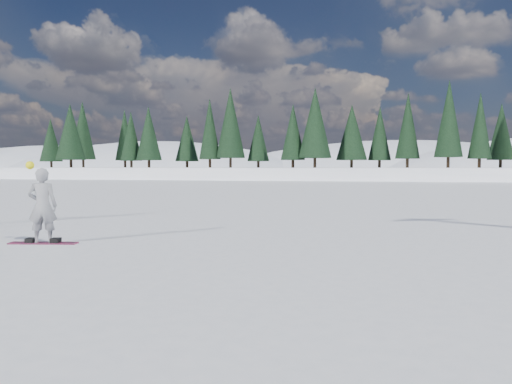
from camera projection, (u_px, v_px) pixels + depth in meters
ground at (20, 244)px, 10.98m from camera, size 420.00×420.00×0.00m
alpine_backdrop at (314, 205)px, 198.82m from camera, size 412.50×227.00×53.20m
snowboarder_woman at (42, 205)px, 10.99m from camera, size 0.72×0.60×1.83m
snowboard_woman at (43, 243)px, 11.04m from camera, size 1.53×0.54×0.03m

